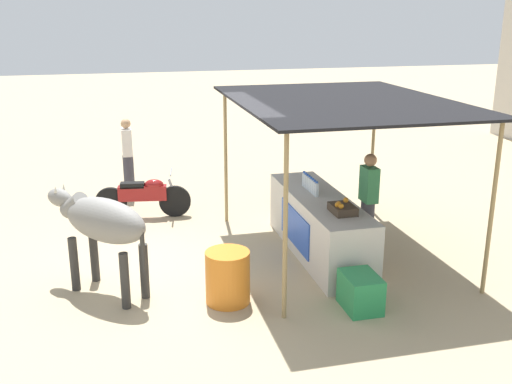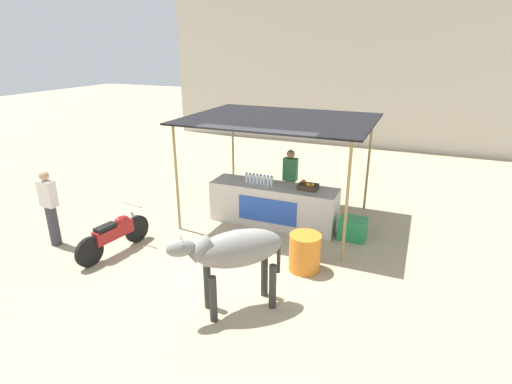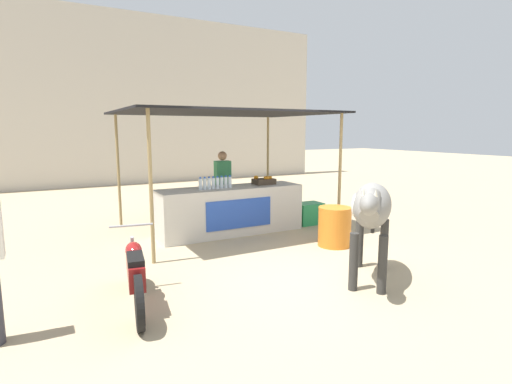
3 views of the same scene
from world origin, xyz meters
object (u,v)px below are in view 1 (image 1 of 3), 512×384
Objects in this scene: motorcycle_parked at (144,196)px; passerby_on_street at (128,157)px; cooler_box at (360,292)px; water_barrel at (228,277)px; cow at (102,222)px; stall_counter at (319,226)px; vendor_behind_counter at (368,203)px; fruit_crate at (343,208)px.

motorcycle_parked is 1.09× the size of passerby_on_street.
cooler_box is 0.83× the size of water_barrel.
motorcycle_parked is (-3.76, -0.86, 0.07)m from water_barrel.
stall_counter is at bearing 100.26° from cow.
cow is at bearing -113.33° from water_barrel.
cooler_box is (1.74, -0.85, -0.61)m from vendor_behind_counter.
vendor_behind_counter reaches higher than motorcycle_parked.
vendor_behind_counter is 4.29m from motorcycle_parked.
vendor_behind_counter is (0.16, 0.75, 0.37)m from stall_counter.
fruit_crate is 0.97m from vendor_behind_counter.
vendor_behind_counter is (-0.65, 0.70, -0.18)m from fruit_crate.
vendor_behind_counter reaches higher than cow.
stall_counter is 4.15× the size of water_barrel.
cooler_box is at bearing 25.06° from passerby_on_street.
water_barrel is 0.40× the size of motorcycle_parked.
stall_counter is 0.85m from vendor_behind_counter.
vendor_behind_counter is at bearing 114.27° from water_barrel.
fruit_crate is 0.25× the size of motorcycle_parked.
cow is at bearing -13.21° from motorcycle_parked.
fruit_crate is 0.27× the size of passerby_on_street.
passerby_on_street is at bearing -144.28° from stall_counter.
vendor_behind_counter is at bearing 132.96° from fruit_crate.
stall_counter is at bearing -101.79° from vendor_behind_counter.
motorcycle_parked is at bearing -133.46° from stall_counter.
passerby_on_street reaches higher than motorcycle_parked.
motorcycle_parked is at bearing 8.31° from passerby_on_street.
fruit_crate is 0.73× the size of cooler_box.
water_barrel is 5.34m from passerby_on_street.
cow is at bearing -111.87° from cooler_box.
vendor_behind_counter is 2.28× the size of water_barrel.
cooler_box is at bearing 29.87° from motorcycle_parked.
fruit_crate is at bearing 86.49° from cow.
motorcycle_parked is (-4.37, -2.51, 0.19)m from cooler_box.
cow reaches higher than cooler_box.
passerby_on_street reaches higher than fruit_crate.
water_barrel is at bearing -75.22° from fruit_crate.
stall_counter is 6.82× the size of fruit_crate.
passerby_on_street is (-3.92, -2.82, 0.37)m from stall_counter.
passerby_on_street is at bearing -168.37° from water_barrel.
stall_counter is 1.92m from cooler_box.
vendor_behind_counter is at bearing 51.98° from motorcycle_parked.
cow reaches higher than water_barrel.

